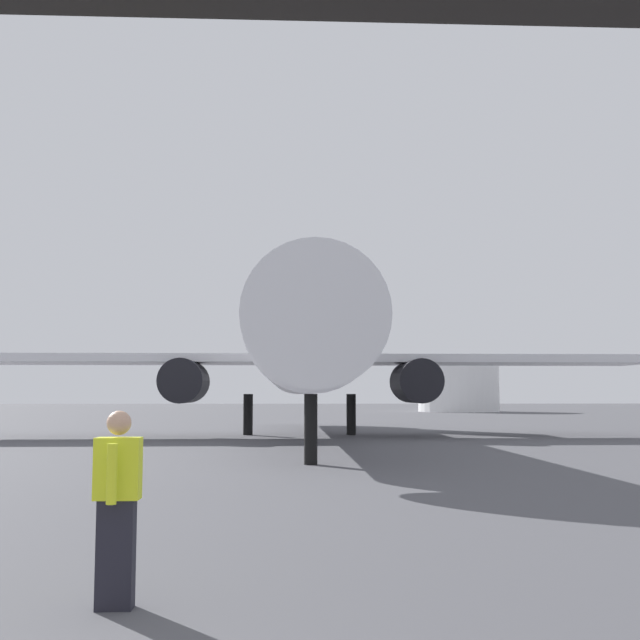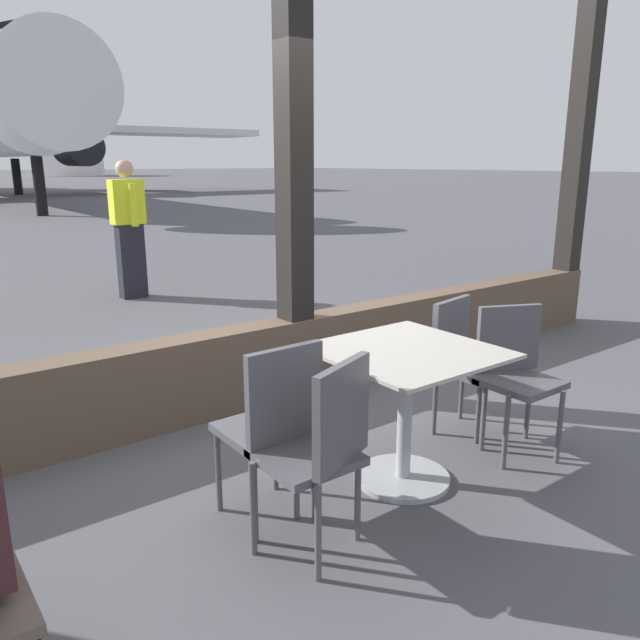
# 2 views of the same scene
# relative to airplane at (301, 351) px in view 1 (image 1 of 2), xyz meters

# --- Properties ---
(ground_plane) EXTENTS (220.00, 220.00, 0.00)m
(ground_plane) POSITION_rel_airplane_xyz_m (-2.45, 9.43, -3.73)
(ground_plane) COLOR #4C4C51
(airplane) EXTENTS (31.72, 32.29, 10.60)m
(airplane) POSITION_rel_airplane_xyz_m (0.00, 0.00, 0.00)
(airplane) COLOR silver
(airplane) RESTS_ON ground
(ground_crew_worker) EXTENTS (0.40, 0.57, 1.74)m
(ground_crew_worker) POSITION_rel_airplane_xyz_m (-2.20, -26.51, -2.82)
(ground_crew_worker) COLOR black
(ground_crew_worker) RESTS_ON ground
(fuel_storage_tank) EXTENTS (8.68, 8.68, 5.84)m
(fuel_storage_tank) POSITION_rel_airplane_xyz_m (18.12, 50.16, -0.81)
(fuel_storage_tank) COLOR white
(fuel_storage_tank) RESTS_ON ground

